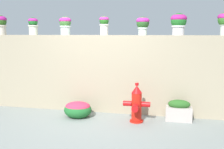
{
  "coord_description": "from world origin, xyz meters",
  "views": [
    {
      "loc": [
        1.52,
        -4.83,
        1.77
      ],
      "look_at": [
        0.26,
        0.88,
        0.87
      ],
      "focal_mm": 43.82,
      "sensor_mm": 36.0,
      "label": 1
    }
  ],
  "objects_px": {
    "potted_plant_5": "(179,22)",
    "planter_box": "(179,111)",
    "flower_bush_left": "(78,109)",
    "potted_plant_3": "(104,24)",
    "fire_hydrant": "(137,105)",
    "potted_plant_0": "(0,23)",
    "potted_plant_1": "(33,25)",
    "potted_plant_4": "(143,24)",
    "potted_plant_2": "(65,24)"
  },
  "relations": [
    {
      "from": "potted_plant_1",
      "to": "potted_plant_3",
      "type": "height_order",
      "value": "potted_plant_3"
    },
    {
      "from": "potted_plant_0",
      "to": "potted_plant_3",
      "type": "distance_m",
      "value": 2.56
    },
    {
      "from": "flower_bush_left",
      "to": "potted_plant_0",
      "type": "bearing_deg",
      "value": 163.54
    },
    {
      "from": "potted_plant_4",
      "to": "potted_plant_1",
      "type": "bearing_deg",
      "value": -179.02
    },
    {
      "from": "potted_plant_0",
      "to": "flower_bush_left",
      "type": "xyz_separation_m",
      "value": [
        2.14,
        -0.63,
        -1.81
      ]
    },
    {
      "from": "potted_plant_2",
      "to": "planter_box",
      "type": "bearing_deg",
      "value": -9.7
    },
    {
      "from": "flower_bush_left",
      "to": "potted_plant_5",
      "type": "bearing_deg",
      "value": 17.3
    },
    {
      "from": "potted_plant_0",
      "to": "potted_plant_5",
      "type": "xyz_separation_m",
      "value": [
        4.16,
        -0.01,
        -0.01
      ]
    },
    {
      "from": "potted_plant_0",
      "to": "potted_plant_2",
      "type": "distance_m",
      "value": 1.65
    },
    {
      "from": "flower_bush_left",
      "to": "potted_plant_4",
      "type": "bearing_deg",
      "value": 27.76
    },
    {
      "from": "potted_plant_2",
      "to": "planter_box",
      "type": "distance_m",
      "value": 3.14
    },
    {
      "from": "fire_hydrant",
      "to": "flower_bush_left",
      "type": "xyz_separation_m",
      "value": [
        -1.25,
        0.06,
        -0.18
      ]
    },
    {
      "from": "potted_plant_0",
      "to": "potted_plant_1",
      "type": "relative_size",
      "value": 1.16
    },
    {
      "from": "potted_plant_3",
      "to": "planter_box",
      "type": "distance_m",
      "value": 2.45
    },
    {
      "from": "potted_plant_4",
      "to": "planter_box",
      "type": "relative_size",
      "value": 0.76
    },
    {
      "from": "potted_plant_3",
      "to": "fire_hydrant",
      "type": "distance_m",
      "value": 1.94
    },
    {
      "from": "fire_hydrant",
      "to": "planter_box",
      "type": "relative_size",
      "value": 1.53
    },
    {
      "from": "potted_plant_1",
      "to": "potted_plant_2",
      "type": "distance_m",
      "value": 0.78
    },
    {
      "from": "potted_plant_0",
      "to": "flower_bush_left",
      "type": "distance_m",
      "value": 2.88
    },
    {
      "from": "potted_plant_3",
      "to": "flower_bush_left",
      "type": "xyz_separation_m",
      "value": [
        -0.42,
        -0.64,
        -1.78
      ]
    },
    {
      "from": "fire_hydrant",
      "to": "flower_bush_left",
      "type": "bearing_deg",
      "value": 177.44
    },
    {
      "from": "potted_plant_3",
      "to": "potted_plant_4",
      "type": "bearing_deg",
      "value": 1.69
    },
    {
      "from": "potted_plant_0",
      "to": "potted_plant_1",
      "type": "xyz_separation_m",
      "value": [
        0.86,
        -0.01,
        -0.04
      ]
    },
    {
      "from": "potted_plant_0",
      "to": "fire_hydrant",
      "type": "distance_m",
      "value": 3.83
    },
    {
      "from": "potted_plant_5",
      "to": "planter_box",
      "type": "xyz_separation_m",
      "value": [
        0.06,
        -0.41,
        -1.78
      ]
    },
    {
      "from": "fire_hydrant",
      "to": "flower_bush_left",
      "type": "distance_m",
      "value": 1.26
    },
    {
      "from": "potted_plant_4",
      "to": "fire_hydrant",
      "type": "distance_m",
      "value": 1.76
    },
    {
      "from": "potted_plant_2",
      "to": "potted_plant_3",
      "type": "xyz_separation_m",
      "value": [
        0.92,
        -0.01,
        0.0
      ]
    },
    {
      "from": "potted_plant_3",
      "to": "fire_hydrant",
      "type": "relative_size",
      "value": 0.52
    },
    {
      "from": "potted_plant_2",
      "to": "fire_hydrant",
      "type": "distance_m",
      "value": 2.48
    },
    {
      "from": "potted_plant_0",
      "to": "potted_plant_4",
      "type": "height_order",
      "value": "potted_plant_0"
    },
    {
      "from": "potted_plant_3",
      "to": "planter_box",
      "type": "bearing_deg",
      "value": -14.42
    },
    {
      "from": "potted_plant_5",
      "to": "planter_box",
      "type": "bearing_deg",
      "value": -81.69
    },
    {
      "from": "potted_plant_5",
      "to": "fire_hydrant",
      "type": "relative_size",
      "value": 0.57
    },
    {
      "from": "potted_plant_0",
      "to": "planter_box",
      "type": "relative_size",
      "value": 0.9
    },
    {
      "from": "potted_plant_0",
      "to": "planter_box",
      "type": "height_order",
      "value": "potted_plant_0"
    },
    {
      "from": "potted_plant_4",
      "to": "potted_plant_5",
      "type": "distance_m",
      "value": 0.75
    },
    {
      "from": "potted_plant_5",
      "to": "flower_bush_left",
      "type": "height_order",
      "value": "potted_plant_5"
    },
    {
      "from": "potted_plant_2",
      "to": "flower_bush_left",
      "type": "distance_m",
      "value": 1.96
    },
    {
      "from": "potted_plant_1",
      "to": "potted_plant_4",
      "type": "distance_m",
      "value": 2.55
    },
    {
      "from": "potted_plant_5",
      "to": "planter_box",
      "type": "relative_size",
      "value": 0.87
    },
    {
      "from": "potted_plant_0",
      "to": "potted_plant_1",
      "type": "height_order",
      "value": "potted_plant_0"
    },
    {
      "from": "potted_plant_2",
      "to": "flower_bush_left",
      "type": "bearing_deg",
      "value": -52.81
    },
    {
      "from": "potted_plant_1",
      "to": "potted_plant_5",
      "type": "bearing_deg",
      "value": 0.07
    },
    {
      "from": "potted_plant_4",
      "to": "flower_bush_left",
      "type": "height_order",
      "value": "potted_plant_4"
    },
    {
      "from": "potted_plant_5",
      "to": "flower_bush_left",
      "type": "xyz_separation_m",
      "value": [
        -2.01,
        -0.63,
        -1.8
      ]
    },
    {
      "from": "potted_plant_1",
      "to": "planter_box",
      "type": "height_order",
      "value": "potted_plant_1"
    },
    {
      "from": "potted_plant_0",
      "to": "potted_plant_5",
      "type": "bearing_deg",
      "value": -0.08
    },
    {
      "from": "fire_hydrant",
      "to": "potted_plant_2",
      "type": "bearing_deg",
      "value": 157.8
    },
    {
      "from": "potted_plant_2",
      "to": "planter_box",
      "type": "xyz_separation_m",
      "value": [
        2.57,
        -0.44,
        -1.76
      ]
    }
  ]
}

